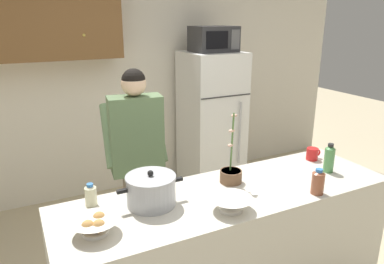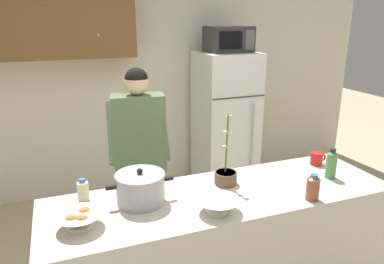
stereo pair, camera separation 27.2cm
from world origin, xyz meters
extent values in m
cube|color=silver|center=(0.00, 2.30, 1.30)|extent=(6.00, 0.12, 2.60)
cube|color=brown|center=(-1.20, 2.07, 1.98)|extent=(2.21, 0.34, 0.78)
sphere|color=gold|center=(-0.48, 1.90, 1.83)|extent=(0.03, 0.03, 0.03)
cube|color=beige|center=(0.00, 0.00, 0.46)|extent=(2.25, 0.68, 0.92)
cube|color=white|center=(0.91, 1.85, 0.81)|extent=(0.64, 0.64, 1.62)
cube|color=#333333|center=(0.91, 1.53, 1.17)|extent=(0.63, 0.01, 0.01)
cylinder|color=#B2B2B7|center=(1.09, 1.50, 0.73)|extent=(0.02, 0.02, 0.73)
cube|color=#2D2D30|center=(0.91, 1.83, 1.76)|extent=(0.48, 0.36, 0.28)
cube|color=black|center=(0.85, 1.65, 1.76)|extent=(0.26, 0.01, 0.18)
cube|color=#59595B|center=(1.08, 1.65, 1.76)|extent=(0.11, 0.01, 0.21)
cylinder|color=#726656|center=(-0.27, 0.84, 0.40)|extent=(0.11, 0.11, 0.79)
cylinder|color=#726656|center=(-0.41, 0.86, 0.40)|extent=(0.11, 0.11, 0.79)
cube|color=#59724C|center=(-0.34, 0.85, 1.11)|extent=(0.44, 0.25, 0.63)
sphere|color=beige|center=(-0.34, 0.85, 1.52)|extent=(0.19, 0.19, 0.19)
sphere|color=black|center=(-0.34, 0.85, 1.54)|extent=(0.18, 0.18, 0.18)
cylinder|color=#59724C|center=(-0.12, 0.95, 1.09)|extent=(0.13, 0.38, 0.48)
cylinder|color=#59724C|center=(-0.53, 1.00, 1.09)|extent=(0.13, 0.38, 0.48)
cylinder|color=#ADAFB5|center=(-0.51, 0.08, 1.00)|extent=(0.29, 0.29, 0.17)
cylinder|color=#ADAFB5|center=(-0.51, 0.08, 1.10)|extent=(0.30, 0.30, 0.02)
sphere|color=black|center=(-0.51, 0.08, 1.12)|extent=(0.04, 0.04, 0.04)
cube|color=black|center=(-0.69, 0.08, 1.05)|extent=(0.06, 0.02, 0.02)
cube|color=black|center=(-0.33, 0.08, 1.05)|extent=(0.06, 0.02, 0.02)
cylinder|color=red|center=(0.88, 0.18, 0.97)|extent=(0.09, 0.09, 0.10)
torus|color=red|center=(0.93, 0.18, 0.97)|extent=(0.06, 0.01, 0.06)
cylinder|color=white|center=(-0.88, -0.08, 0.93)|extent=(0.14, 0.14, 0.02)
cone|color=white|center=(-0.88, -0.08, 0.97)|extent=(0.25, 0.25, 0.06)
sphere|color=tan|center=(-0.92, -0.10, 0.98)|extent=(0.07, 0.07, 0.07)
sphere|color=tan|center=(-0.85, -0.05, 0.98)|extent=(0.07, 0.07, 0.07)
sphere|color=tan|center=(-0.87, -0.12, 0.98)|extent=(0.07, 0.07, 0.07)
cylinder|color=white|center=(-0.12, -0.19, 0.93)|extent=(0.14, 0.14, 0.02)
cone|color=white|center=(-0.12, -0.19, 0.97)|extent=(0.25, 0.25, 0.06)
cylinder|color=brown|center=(0.48, -0.26, 0.99)|extent=(0.08, 0.08, 0.14)
cone|color=brown|center=(0.48, -0.26, 1.07)|extent=(0.08, 0.08, 0.02)
cylinder|color=#3372BF|center=(0.48, -0.26, 1.08)|extent=(0.04, 0.04, 0.02)
cylinder|color=#4C8C4C|center=(0.81, -0.05, 1.01)|extent=(0.07, 0.07, 0.18)
cone|color=#4C8C4C|center=(0.81, -0.05, 1.11)|extent=(0.07, 0.07, 0.03)
cylinder|color=#262626|center=(0.81, -0.05, 1.13)|extent=(0.04, 0.04, 0.02)
cylinder|color=beige|center=(-0.84, 0.23, 0.98)|extent=(0.07, 0.07, 0.12)
cone|color=beige|center=(-0.84, 0.23, 1.04)|extent=(0.07, 0.07, 0.02)
cylinder|color=#3372BF|center=(-0.84, 0.23, 1.05)|extent=(0.04, 0.04, 0.02)
cylinder|color=brown|center=(0.08, 0.13, 0.96)|extent=(0.15, 0.15, 0.09)
cylinder|color=#38281E|center=(0.08, 0.13, 1.00)|extent=(0.14, 0.14, 0.01)
cylinder|color=#4C7238|center=(0.08, 0.13, 1.21)|extent=(0.01, 0.03, 0.40)
ellipsoid|color=#D8A58C|center=(0.07, 0.13, 1.19)|extent=(0.04, 0.03, 0.02)
ellipsoid|color=#D8A58C|center=(0.08, 0.13, 1.29)|extent=(0.04, 0.03, 0.02)
ellipsoid|color=#D8A58C|center=(0.09, 0.13, 1.39)|extent=(0.04, 0.03, 0.02)
camera|label=1|loc=(-1.17, -1.77, 2.00)|focal=33.89mm
camera|label=2|loc=(-0.92, -1.88, 2.00)|focal=33.89mm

